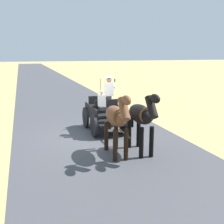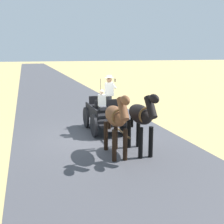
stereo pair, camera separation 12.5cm
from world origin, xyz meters
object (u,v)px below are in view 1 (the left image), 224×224
at_px(horse_drawn_carriage, 104,113).
at_px(horse_near_side, 142,116).
at_px(horse_off_side, 117,118).
at_px(traffic_cone, 135,113).

xyz_separation_m(horse_drawn_carriage, horse_near_side, (-0.43, 3.03, 0.51)).
relative_size(horse_near_side, horse_off_side, 1.00).
distance_m(horse_drawn_carriage, traffic_cone, 3.17).
bearing_deg(horse_drawn_carriage, horse_near_side, 98.05).
height_order(horse_drawn_carriage, horse_near_side, horse_drawn_carriage).
distance_m(horse_off_side, traffic_cone, 5.90).
relative_size(horse_off_side, traffic_cone, 4.42).
distance_m(horse_drawn_carriage, horse_off_side, 3.10).
bearing_deg(traffic_cone, horse_off_side, 60.84).
height_order(horse_off_side, traffic_cone, horse_off_side).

